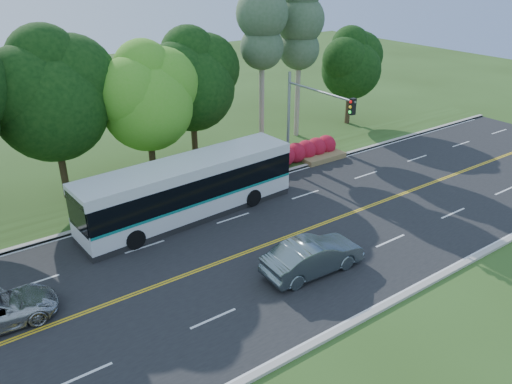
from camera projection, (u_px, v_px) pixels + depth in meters
ground at (276, 241)px, 26.67m from camera, size 120.00×120.00×0.00m
road at (276, 241)px, 26.67m from camera, size 60.00×14.00×0.02m
curb_north at (209, 193)px, 31.92m from camera, size 60.00×0.30×0.15m
curb_south at (377, 310)px, 21.36m from camera, size 60.00×0.30×0.15m
grass_verge at (195, 184)px, 33.30m from camera, size 60.00×4.00×0.10m
lane_markings at (275, 241)px, 26.61m from camera, size 57.60×13.82×0.00m
tree_row at (89, 86)px, 30.08m from camera, size 44.70×9.10×13.84m
bougainvillea_hedge at (287, 156)px, 36.13m from camera, size 9.50×2.25×1.50m
traffic_signal at (307, 113)px, 32.05m from camera, size 0.42×6.10×7.00m
transit_bus at (189, 190)px, 28.55m from camera, size 13.16×3.68×3.40m
sedan at (313, 256)px, 23.76m from camera, size 5.19×1.99×1.69m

